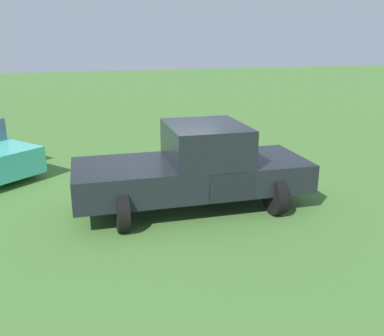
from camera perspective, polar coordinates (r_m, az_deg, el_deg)
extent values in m
plane|color=#477533|center=(9.71, -2.10, -4.14)|extent=(80.00, 80.00, 0.00)
cylinder|color=black|center=(8.09, -9.53, -5.79)|extent=(0.81, 0.22, 0.81)
cylinder|color=black|center=(9.54, -10.47, -2.22)|extent=(0.81, 0.22, 0.81)
cylinder|color=black|center=(8.90, 11.25, -3.70)|extent=(0.81, 0.22, 0.81)
cylinder|color=black|center=(10.24, 7.48, -0.71)|extent=(0.81, 0.22, 0.81)
cube|color=black|center=(8.70, -9.51, -1.71)|extent=(1.93, 2.05, 0.64)
cube|color=black|center=(8.91, 1.85, 1.53)|extent=(1.92, 1.66, 1.40)
cube|color=slate|center=(8.80, 1.88, 4.29)|extent=(1.76, 1.42, 0.48)
cube|color=black|center=(9.35, 7.66, -0.42)|extent=(1.95, 2.45, 0.60)
cube|color=silver|center=(8.77, -15.50, -3.79)|extent=(1.79, 0.19, 0.16)
cylinder|color=black|center=(12.07, -21.80, 0.62)|extent=(0.68, 0.20, 0.68)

